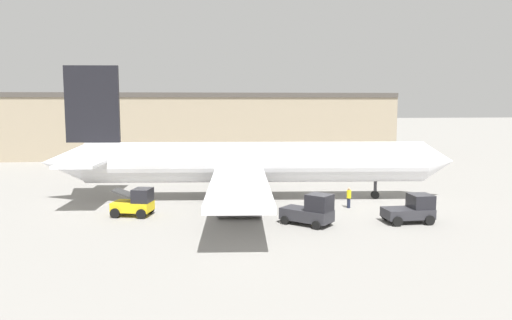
{
  "coord_description": "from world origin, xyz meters",
  "views": [
    {
      "loc": [
        -5.34,
        -42.84,
        8.63
      ],
      "look_at": [
        0.0,
        0.0,
        3.5
      ],
      "focal_mm": 35.0,
      "sensor_mm": 36.0,
      "label": 1
    }
  ],
  "objects_px": {
    "airplane": "(244,163)",
    "belt_loader_truck": "(135,203)",
    "pushback_tug": "(412,209)",
    "baggage_tug": "(311,211)",
    "ground_crew_worker": "(349,197)"
  },
  "relations": [
    {
      "from": "airplane",
      "to": "belt_loader_truck",
      "type": "xyz_separation_m",
      "value": [
        -8.8,
        -5.18,
        -2.22
      ]
    },
    {
      "from": "ground_crew_worker",
      "to": "baggage_tug",
      "type": "relative_size",
      "value": 0.45
    },
    {
      "from": "airplane",
      "to": "pushback_tug",
      "type": "distance_m",
      "value": 14.87
    },
    {
      "from": "baggage_tug",
      "to": "pushback_tug",
      "type": "bearing_deg",
      "value": 41.91
    },
    {
      "from": "airplane",
      "to": "ground_crew_worker",
      "type": "distance_m",
      "value": 9.49
    },
    {
      "from": "ground_crew_worker",
      "to": "pushback_tug",
      "type": "height_order",
      "value": "pushback_tug"
    },
    {
      "from": "airplane",
      "to": "belt_loader_truck",
      "type": "bearing_deg",
      "value": -144.3
    },
    {
      "from": "ground_crew_worker",
      "to": "baggage_tug",
      "type": "bearing_deg",
      "value": 144.58
    },
    {
      "from": "airplane",
      "to": "pushback_tug",
      "type": "relative_size",
      "value": 10.49
    },
    {
      "from": "baggage_tug",
      "to": "pushback_tug",
      "type": "relative_size",
      "value": 1.09
    },
    {
      "from": "airplane",
      "to": "belt_loader_truck",
      "type": "relative_size",
      "value": 11.17
    },
    {
      "from": "ground_crew_worker",
      "to": "pushback_tug",
      "type": "relative_size",
      "value": 0.49
    },
    {
      "from": "baggage_tug",
      "to": "pushback_tug",
      "type": "xyz_separation_m",
      "value": [
        7.34,
        -0.09,
        -0.08
      ]
    },
    {
      "from": "baggage_tug",
      "to": "airplane",
      "type": "bearing_deg",
      "value": 153.43
    },
    {
      "from": "airplane",
      "to": "baggage_tug",
      "type": "xyz_separation_m",
      "value": [
        3.66,
        -9.65,
        -2.21
      ]
    }
  ]
}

